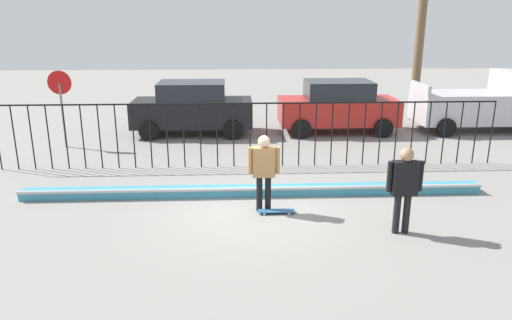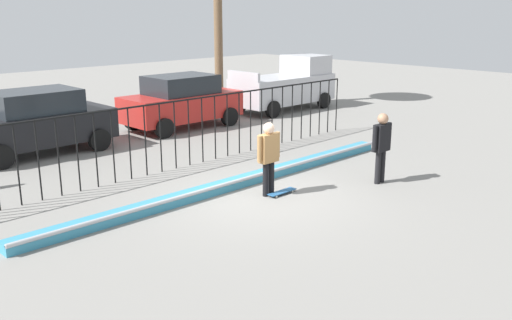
% 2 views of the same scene
% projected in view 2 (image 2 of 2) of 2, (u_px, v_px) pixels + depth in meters
% --- Properties ---
extents(ground_plane, '(60.00, 60.00, 0.00)m').
position_uv_depth(ground_plane, '(262.00, 197.00, 12.84)').
color(ground_plane, gray).
extents(bowl_coping_ledge, '(11.00, 0.40, 0.27)m').
position_uv_depth(bowl_coping_ledge, '(235.00, 183.00, 13.46)').
color(bowl_coping_ledge, teal).
rests_on(bowl_coping_ledge, ground).
extents(perimeter_fence, '(14.04, 0.04, 1.85)m').
position_uv_depth(perimeter_fence, '(175.00, 127.00, 14.82)').
color(perimeter_fence, black).
rests_on(perimeter_fence, ground).
extents(skateboarder, '(0.69, 0.26, 1.71)m').
position_uv_depth(skateboarder, '(269.00, 152.00, 12.68)').
color(skateboarder, black).
rests_on(skateboarder, ground).
extents(skateboard, '(0.80, 0.20, 0.07)m').
position_uv_depth(skateboard, '(282.00, 192.00, 12.99)').
color(skateboard, '#26598C').
rests_on(skateboard, ground).
extents(camera_operator, '(0.71, 0.27, 1.75)m').
position_uv_depth(camera_operator, '(382.00, 142.00, 13.59)').
color(camera_operator, black).
rests_on(camera_operator, ground).
extents(parked_car_black, '(4.30, 2.12, 1.90)m').
position_uv_depth(parked_car_black, '(37.00, 122.00, 16.41)').
color(parked_car_black, black).
rests_on(parked_car_black, ground).
extents(parked_car_red, '(4.30, 2.12, 1.90)m').
position_uv_depth(parked_car_red, '(182.00, 101.00, 20.05)').
color(parked_car_red, '#B2231E').
rests_on(parked_car_red, ground).
extents(pickup_truck, '(4.70, 2.12, 2.24)m').
position_uv_depth(pickup_truck, '(287.00, 85.00, 23.76)').
color(pickup_truck, '#B7B7BC').
rests_on(pickup_truck, ground).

